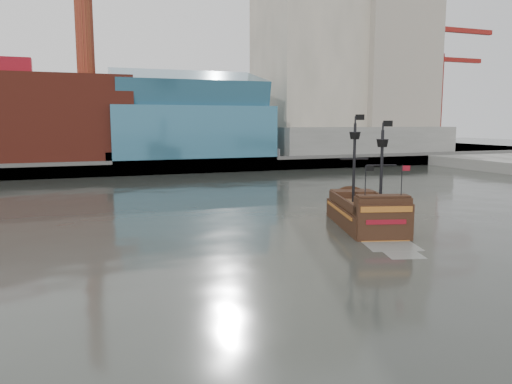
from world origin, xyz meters
name	(u,v)px	position (x,y,z in m)	size (l,w,h in m)	color
ground	(299,287)	(0.00, 0.00, 0.00)	(400.00, 400.00, 0.00)	#252823
promenade_far	(124,158)	(0.00, 92.00, 1.00)	(220.00, 60.00, 2.00)	slate
seawall	(142,168)	(0.00, 62.50, 1.30)	(220.00, 1.00, 2.60)	#4C4C49
skyline	(149,48)	(5.21, 84.56, 24.55)	(149.00, 45.00, 62.00)	brown
crane_a	(438,83)	(78.63, 82.00, 19.11)	(22.50, 4.00, 32.25)	slate
crane_b	(441,99)	(88.23, 92.00, 15.57)	(19.10, 4.00, 26.25)	slate
pirate_ship	(366,216)	(12.42, 12.52, 0.96)	(8.02, 14.72, 10.56)	black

